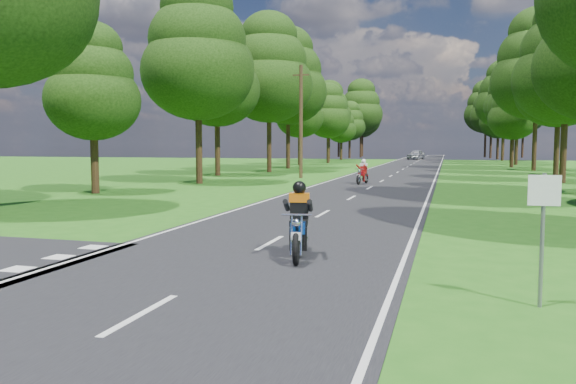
% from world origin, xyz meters
% --- Properties ---
extents(ground, '(160.00, 160.00, 0.00)m').
position_xyz_m(ground, '(0.00, 0.00, 0.00)').
color(ground, '#225E15').
rests_on(ground, ground).
extents(main_road, '(7.00, 140.00, 0.02)m').
position_xyz_m(main_road, '(0.00, 50.00, 0.01)').
color(main_road, black).
rests_on(main_road, ground).
extents(road_markings, '(7.40, 140.00, 0.01)m').
position_xyz_m(road_markings, '(-0.14, 48.13, 0.02)').
color(road_markings, silver).
rests_on(road_markings, main_road).
extents(treeline, '(40.00, 115.35, 14.78)m').
position_xyz_m(treeline, '(1.43, 60.06, 8.25)').
color(treeline, black).
rests_on(treeline, ground).
extents(telegraph_pole, '(1.20, 0.26, 8.00)m').
position_xyz_m(telegraph_pole, '(-6.00, 28.00, 4.07)').
color(telegraph_pole, '#382616').
rests_on(telegraph_pole, ground).
extents(road_sign, '(0.45, 0.07, 2.00)m').
position_xyz_m(road_sign, '(5.50, -2.01, 1.34)').
color(road_sign, slate).
rests_on(road_sign, ground).
extents(rider_near_blue, '(1.02, 2.04, 1.62)m').
position_xyz_m(rider_near_blue, '(1.11, 0.52, 0.83)').
color(rider_near_blue, navy).
rests_on(rider_near_blue, main_road).
extents(rider_far_red, '(0.89, 1.89, 1.51)m').
position_xyz_m(rider_far_red, '(-0.82, 22.92, 0.78)').
color(rider_far_red, '#A90D16').
rests_on(rider_far_red, main_road).
extents(distant_car, '(2.94, 4.82, 1.54)m').
position_xyz_m(distant_car, '(-0.73, 79.72, 0.79)').
color(distant_car, '#AAACB1').
rests_on(distant_car, main_road).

